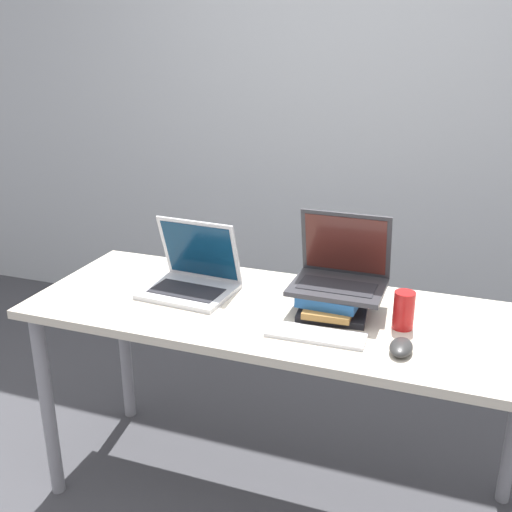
% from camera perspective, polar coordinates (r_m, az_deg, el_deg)
% --- Properties ---
extents(wall_back, '(8.00, 0.05, 2.70)m').
position_cam_1_polar(wall_back, '(3.28, 10.63, 14.72)').
color(wall_back, silver).
rests_on(wall_back, ground_plane).
extents(desk, '(1.72, 0.64, 0.78)m').
position_cam_1_polar(desk, '(2.06, 2.34, -7.26)').
color(desk, beige).
rests_on(desk, ground_plane).
extents(laptop_left, '(0.32, 0.27, 0.26)m').
position_cam_1_polar(laptop_left, '(2.16, -6.09, -2.03)').
color(laptop_left, silver).
rests_on(laptop_left, desk).
extents(book_stack, '(0.24, 0.28, 0.08)m').
position_cam_1_polar(book_stack, '(2.01, 7.36, -4.20)').
color(book_stack, black).
rests_on(book_stack, desk).
extents(laptop_on_books, '(0.30, 0.24, 0.24)m').
position_cam_1_polar(laptop_on_books, '(2.01, 8.04, -1.55)').
color(laptop_on_books, '#333338').
rests_on(laptop_on_books, book_stack).
extents(wireless_keyboard, '(0.31, 0.11, 0.01)m').
position_cam_1_polar(wireless_keyboard, '(1.85, 5.71, -7.47)').
color(wireless_keyboard, silver).
rests_on(wireless_keyboard, desk).
extents(mouse, '(0.07, 0.11, 0.03)m').
position_cam_1_polar(mouse, '(1.80, 13.66, -8.44)').
color(mouse, '#2D2D2D').
rests_on(mouse, desk).
extents(soda_can, '(0.07, 0.07, 0.12)m').
position_cam_1_polar(soda_can, '(1.93, 13.89, -5.04)').
color(soda_can, red).
rests_on(soda_can, desk).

